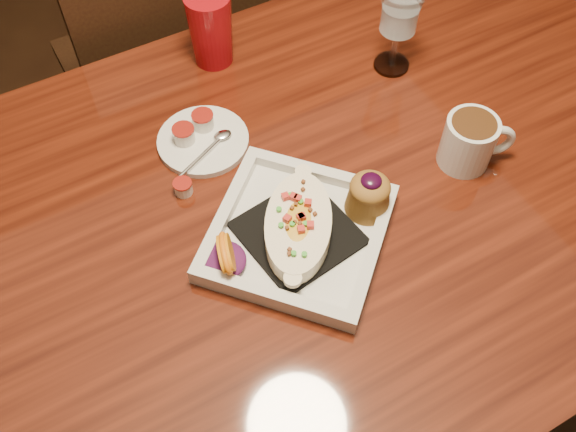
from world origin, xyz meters
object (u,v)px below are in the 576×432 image
coffee_mug (470,140)px  saucer (201,139)px  plate (307,226)px  red_tumbler (211,29)px  table (304,233)px  goblet (400,15)px  chair_far (169,70)px

coffee_mug → saucer: coffee_mug is taller
saucer → plate: bearing=-75.8°
red_tumbler → table: bearing=-92.0°
plate → goblet: bearing=-4.6°
table → plate: plate is taller
red_tumbler → saucer: bearing=-121.2°
saucer → chair_far: bearing=78.5°
table → saucer: saucer is taller
table → coffee_mug: coffee_mug is taller
plate → red_tumbler: (0.04, 0.41, 0.04)m
red_tumbler → goblet: bearing=-32.3°
plate → saucer: plate is taller
plate → coffee_mug: (0.29, 0.00, 0.02)m
goblet → red_tumbler: bearing=147.7°
coffee_mug → saucer: (-0.35, 0.24, -0.04)m
table → chair_far: 0.65m
table → saucer: 0.23m
goblet → red_tumbler: goblet is taller
goblet → saucer: 0.39m
table → coffee_mug: bearing=-12.2°
table → plate: (-0.03, -0.06, 0.12)m
plate → red_tumbler: red_tumbler is taller
coffee_mug → goblet: bearing=109.5°
plate → goblet: size_ratio=2.14×
chair_far → coffee_mug: bearing=110.8°
goblet → saucer: (-0.37, -0.00, -0.10)m
goblet → chair_far: bearing=122.2°
chair_far → saucer: 0.52m
red_tumbler → plate: bearing=-96.1°
plate → goblet: (0.31, 0.24, 0.09)m
saucer → coffee_mug: bearing=-33.8°
chair_far → saucer: chair_far is taller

